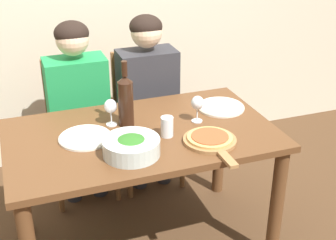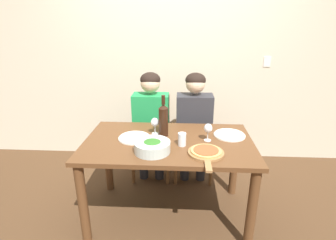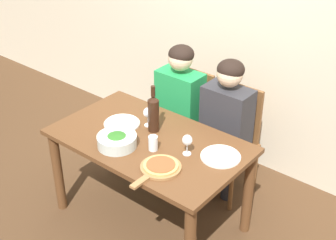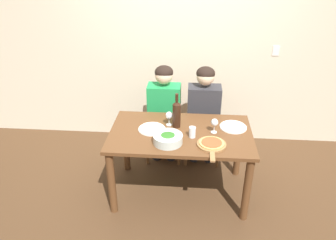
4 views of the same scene
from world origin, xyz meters
name	(u,v)px [view 4 (image 4 of 4)]	position (x,y,z in m)	size (l,w,h in m)	color
ground_plane	(180,190)	(0.00, 0.00, 0.00)	(40.00, 40.00, 0.00)	#4C331E
back_wall	(186,40)	(0.00, 1.22, 1.35)	(10.00, 0.06, 2.70)	beige
dining_table	(181,142)	(0.00, 0.00, 0.63)	(1.42, 0.84, 0.75)	brown
chair_left	(165,119)	(-0.23, 0.75, 0.49)	(0.42, 0.42, 0.92)	brown
chair_right	(203,121)	(0.24, 0.75, 0.49)	(0.42, 0.42, 0.92)	brown
person_woman	(164,106)	(-0.23, 0.64, 0.72)	(0.47, 0.51, 1.20)	#28282D
person_man	(204,107)	(0.24, 0.64, 0.72)	(0.47, 0.51, 1.20)	#28282D
wine_bottle	(177,114)	(-0.05, 0.11, 0.89)	(0.08, 0.08, 0.36)	black
broccoli_bowl	(168,139)	(-0.11, -0.21, 0.79)	(0.28, 0.28, 0.09)	silver
dinner_plate_left	(152,129)	(-0.29, 0.03, 0.75)	(0.27, 0.27, 0.02)	silver
dinner_plate_right	(233,127)	(0.53, 0.13, 0.75)	(0.27, 0.27, 0.02)	silver
pizza_on_board	(212,144)	(0.30, -0.23, 0.76)	(0.27, 0.41, 0.04)	#9E7042
wine_glass_left	(169,116)	(-0.13, 0.14, 0.85)	(0.07, 0.07, 0.15)	silver
wine_glass_right	(214,123)	(0.33, 0.02, 0.85)	(0.07, 0.07, 0.15)	silver
water_tumbler	(192,132)	(0.11, -0.08, 0.80)	(0.07, 0.07, 0.11)	silver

